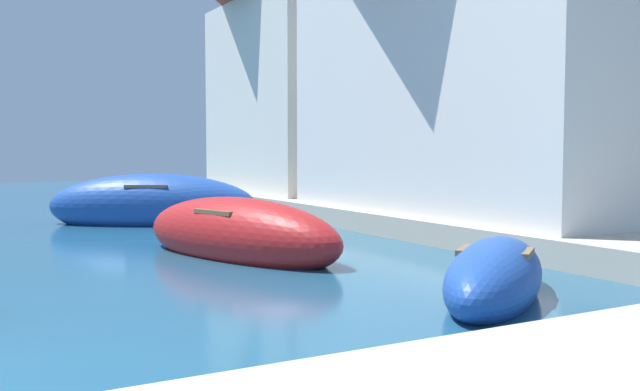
{
  "coord_description": "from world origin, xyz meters",
  "views": [
    {
      "loc": [
        0.87,
        -6.48,
        2.02
      ],
      "look_at": [
        8.66,
        7.5,
        0.97
      ],
      "focal_mm": 39.67,
      "sensor_mm": 36.0,
      "label": 1
    }
  ],
  "objects_px": {
    "moored_boat_5": "(495,278)",
    "moored_boat_2": "(238,235)",
    "moored_boat_4": "(153,206)",
    "waterfront_building_main": "(485,71)",
    "waterfront_building_annex": "(305,84)"
  },
  "relations": [
    {
      "from": "moored_boat_5",
      "to": "waterfront_building_main",
      "type": "xyz_separation_m",
      "value": [
        5.49,
        6.33,
        3.66
      ]
    },
    {
      "from": "moored_boat_2",
      "to": "moored_boat_4",
      "type": "xyz_separation_m",
      "value": [
        0.23,
        6.56,
        0.09
      ]
    },
    {
      "from": "moored_boat_4",
      "to": "moored_boat_5",
      "type": "xyz_separation_m",
      "value": [
        1.3,
        -11.85,
        -0.19
      ]
    },
    {
      "from": "moored_boat_5",
      "to": "moored_boat_2",
      "type": "bearing_deg",
      "value": 67.68
    },
    {
      "from": "moored_boat_2",
      "to": "waterfront_building_annex",
      "type": "bearing_deg",
      "value": -50.98
    },
    {
      "from": "waterfront_building_annex",
      "to": "waterfront_building_main",
      "type": "bearing_deg",
      "value": -90.0
    },
    {
      "from": "moored_boat_4",
      "to": "waterfront_building_annex",
      "type": "distance_m",
      "value": 8.77
    },
    {
      "from": "waterfront_building_annex",
      "to": "moored_boat_2",
      "type": "bearing_deg",
      "value": -123.71
    },
    {
      "from": "moored_boat_5",
      "to": "waterfront_building_annex",
      "type": "height_order",
      "value": "waterfront_building_annex"
    },
    {
      "from": "moored_boat_2",
      "to": "moored_boat_4",
      "type": "distance_m",
      "value": 6.56
    },
    {
      "from": "waterfront_building_main",
      "to": "waterfront_building_annex",
      "type": "relative_size",
      "value": 1.36
    },
    {
      "from": "moored_boat_4",
      "to": "moored_boat_5",
      "type": "relative_size",
      "value": 1.63
    },
    {
      "from": "waterfront_building_main",
      "to": "waterfront_building_annex",
      "type": "bearing_deg",
      "value": 90.0
    },
    {
      "from": "moored_boat_5",
      "to": "waterfront_building_annex",
      "type": "bearing_deg",
      "value": 32.43
    },
    {
      "from": "moored_boat_4",
      "to": "waterfront_building_annex",
      "type": "bearing_deg",
      "value": 60.08
    }
  ]
}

